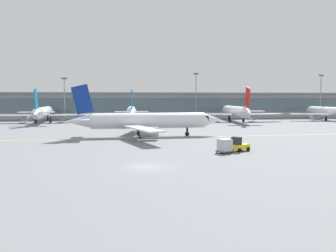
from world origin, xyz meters
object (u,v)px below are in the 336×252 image
at_px(gate_airplane_2, 131,112).
at_px(apron_light_mast_1, 65,97).
at_px(taxiing_regional_jet, 147,121).
at_px(gate_airplane_1, 44,112).
at_px(gate_airplane_4, 329,112).
at_px(cargo_dolly_lead, 225,145).
at_px(apron_light_mast_3, 321,95).
at_px(baggage_tug, 239,145).
at_px(apron_light_mast_2, 196,94).
at_px(gate_airplane_3, 235,111).

height_order(gate_airplane_2, apron_light_mast_1, apron_light_mast_1).
bearing_deg(taxiing_regional_jet, gate_airplane_2, 91.01).
bearing_deg(gate_airplane_2, gate_airplane_1, 89.61).
bearing_deg(gate_airplane_4, gate_airplane_1, 87.72).
bearing_deg(cargo_dolly_lead, apron_light_mast_1, 89.68).
bearing_deg(gate_airplane_2, apron_light_mast_3, -81.75).
xyz_separation_m(gate_airplane_4, baggage_tug, (-51.85, -58.91, -2.12)).
distance_m(gate_airplane_1, apron_light_mast_2, 51.79).
bearing_deg(taxiing_regional_jet, cargo_dolly_lead, -67.61).
relative_size(apron_light_mast_1, apron_light_mast_3, 0.89).
height_order(apron_light_mast_1, apron_light_mast_3, apron_light_mast_3).
bearing_deg(apron_light_mast_2, baggage_tug, -96.86).
relative_size(gate_airplane_2, apron_light_mast_3, 1.96).
xyz_separation_m(gate_airplane_3, apron_light_mast_2, (-10.12, 14.14, 5.68)).
xyz_separation_m(gate_airplane_4, apron_light_mast_2, (-43.18, 13.16, 5.93)).
relative_size(gate_airplane_1, apron_light_mast_3, 1.96).
bearing_deg(gate_airplane_1, apron_light_mast_2, -82.71).
distance_m(gate_airplane_3, apron_light_mast_2, 18.29).
relative_size(gate_airplane_2, taxiing_regional_jet, 1.03).
relative_size(baggage_tug, apron_light_mast_3, 0.18).
relative_size(gate_airplane_1, gate_airplane_2, 1.00).
relative_size(gate_airplane_1, gate_airplane_3, 0.97).
height_order(gate_airplane_3, apron_light_mast_2, apron_light_mast_2).
height_order(taxiing_regional_jet, baggage_tug, taxiing_regional_jet).
bearing_deg(gate_airplane_1, apron_light_mast_3, -89.52).
relative_size(gate_airplane_1, taxiing_regional_jet, 1.03).
distance_m(gate_airplane_2, cargo_dolly_lead, 63.10).
height_order(apron_light_mast_1, apron_light_mast_2, apron_light_mast_2).
bearing_deg(gate_airplane_3, taxiing_regional_jet, 145.36).
relative_size(taxiing_regional_jet, apron_light_mast_1, 2.14).
distance_m(gate_airplane_1, baggage_tug, 73.86).
xyz_separation_m(gate_airplane_2, apron_light_mast_3, (70.22, 9.89, 5.64)).
relative_size(baggage_tug, apron_light_mast_1, 0.20).
bearing_deg(apron_light_mast_3, gate_airplane_1, -174.37).
bearing_deg(gate_airplane_4, apron_light_mast_2, 72.05).
distance_m(gate_airplane_4, apron_light_mast_1, 89.77).
bearing_deg(gate_airplane_1, cargo_dolly_lead, -152.98).
distance_m(taxiing_regional_jet, apron_light_mast_2, 56.81).
height_order(taxiing_regional_jet, apron_light_mast_1, apron_light_mast_1).
xyz_separation_m(gate_airplane_1, apron_light_mast_2, (50.26, 11.08, 5.79)).
relative_size(gate_airplane_3, taxiing_regional_jet, 1.07).
bearing_deg(gate_airplane_4, gate_airplane_2, 87.46).
bearing_deg(gate_airplane_2, gate_airplane_4, -91.30).
height_order(gate_airplane_4, cargo_dolly_lead, gate_airplane_4).
height_order(gate_airplane_2, apron_light_mast_2, apron_light_mast_2).
distance_m(gate_airplane_3, gate_airplane_4, 33.08).
bearing_deg(apron_light_mast_1, gate_airplane_4, -7.72).
relative_size(gate_airplane_2, baggage_tug, 10.76).
bearing_deg(apron_light_mast_2, apron_light_mast_1, -178.59).
relative_size(baggage_tug, cargo_dolly_lead, 1.14).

